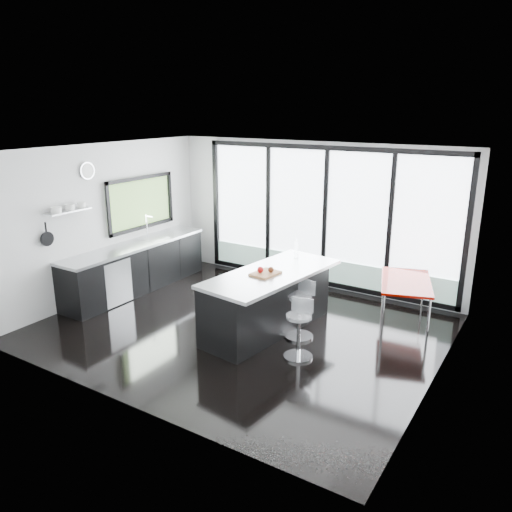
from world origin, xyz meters
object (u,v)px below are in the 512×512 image
Objects in this scene: bar_stool_near at (298,336)px; red_table at (404,301)px; bar_stool_far at (299,316)px; island at (268,300)px.

red_table is (0.90, 2.01, 0.03)m from bar_stool_near.
red_table is (1.19, 1.42, 0.01)m from bar_stool_far.
island reaches higher than bar_stool_far.
bar_stool_far is at bearing -130.04° from red_table.
red_table is at bearing 57.21° from bar_stool_near.
bar_stool_near is 0.94× the size of bar_stool_far.
island reaches higher than bar_stool_near.
bar_stool_far is at bearing 1.68° from island.
red_table is at bearing 39.44° from island.
bar_stool_near is at bearing -46.08° from bar_stool_far.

